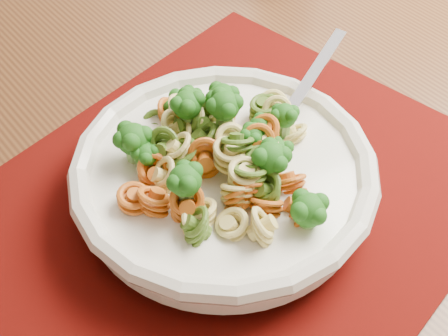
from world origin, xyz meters
name	(u,v)px	position (x,y,z in m)	size (l,w,h in m)	color
dining_table	(199,213)	(-0.69, -0.43, 0.66)	(1.56, 1.24, 0.77)	#593419
placemat	(218,213)	(-0.70, -0.52, 0.77)	(0.50, 0.39, 0.00)	#4B0603
pasta_bowl	(224,175)	(-0.69, -0.50, 0.80)	(0.27, 0.27, 0.05)	silver
pasta_broccoli_heap	(224,163)	(-0.69, -0.50, 0.82)	(0.23, 0.23, 0.06)	#DEC36D
fork	(268,143)	(-0.64, -0.50, 0.81)	(0.19, 0.02, 0.01)	silver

